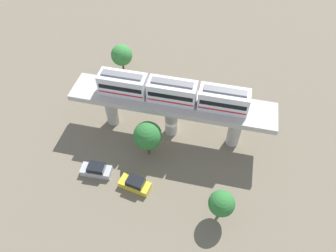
{
  "coord_description": "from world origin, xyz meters",
  "views": [
    {
      "loc": [
        29.74,
        6.26,
        37.11
      ],
      "look_at": [
        2.5,
        0.06,
        4.18
      ],
      "focal_mm": 32.94,
      "sensor_mm": 36.0,
      "label": 1
    }
  ],
  "objects": [
    {
      "name": "parked_car_yellow",
      "position": [
        10.55,
        -2.62,
        0.74
      ],
      "size": [
        2.5,
        4.45,
        1.76
      ],
      "rotation": [
        0.0,
        0.0,
        -0.17
      ],
      "color": "yellow",
      "rests_on": "ground"
    },
    {
      "name": "train",
      "position": [
        0.0,
        0.06,
        8.5
      ],
      "size": [
        2.64,
        20.5,
        3.24
      ],
      "color": "silver",
      "rests_on": "viaduct"
    },
    {
      "name": "tree_near_viaduct",
      "position": [
        4.82,
        -2.25,
        4.21
      ],
      "size": [
        3.99,
        3.99,
        6.23
      ],
      "color": "brown",
      "rests_on": "ground"
    },
    {
      "name": "ground_plane",
      "position": [
        0.0,
        0.0,
        0.0
      ],
      "size": [
        120.0,
        120.0,
        0.0
      ],
      "primitive_type": "plane",
      "color": "#706654"
    },
    {
      "name": "tree_far_corner",
      "position": [
        12.19,
        8.77,
        3.43
      ],
      "size": [
        3.22,
        3.22,
        5.06
      ],
      "color": "brown",
      "rests_on": "ground"
    },
    {
      "name": "parked_car_silver",
      "position": [
        9.62,
        -8.49,
        0.74
      ],
      "size": [
        2.02,
        4.29,
        1.76
      ],
      "rotation": [
        0.0,
        0.0,
        0.05
      ],
      "color": "#B2B5BA",
      "rests_on": "ground"
    },
    {
      "name": "viaduct",
      "position": [
        0.0,
        0.0,
        5.33
      ],
      "size": [
        5.2,
        28.85,
        6.97
      ],
      "color": "#B7B2AA",
      "rests_on": "ground"
    },
    {
      "name": "tree_mid_lot",
      "position": [
        -11.99,
        -11.62,
        3.82
      ],
      "size": [
        3.79,
        3.79,
        5.73
      ],
      "color": "brown",
      "rests_on": "ground"
    }
  ]
}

